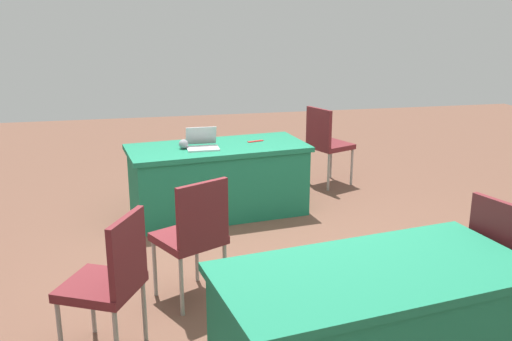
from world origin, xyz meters
TOP-DOWN VIEW (x-y plane):
  - ground_plane at (0.00, 0.00)m, footprint 14.40×14.40m
  - table_foreground at (0.15, -1.53)m, footprint 1.94×1.05m
  - table_mid_left at (-0.30, 1.50)m, footprint 1.91×1.14m
  - chair_tucked_left at (-1.38, 1.16)m, footprint 0.55×0.55m
  - chair_tucked_right at (-1.28, -2.25)m, footprint 0.58×0.58m
  - chair_aisle at (1.16, 0.88)m, footprint 0.59×0.59m
  - chair_by_pillar at (0.59, 0.30)m, footprint 0.59×0.59m
  - laptop_silver at (0.31, -1.46)m, footprint 0.32×0.29m
  - yarn_ball at (0.50, -1.48)m, footprint 0.10×0.10m
  - scissors_red at (-0.28, -1.63)m, footprint 0.18×0.09m

SIDE VIEW (x-z plane):
  - ground_plane at x=0.00m, z-range 0.00..0.00m
  - table_foreground at x=0.15m, z-range 0.00..0.74m
  - table_mid_left at x=-0.30m, z-range 0.00..0.74m
  - chair_aisle at x=1.16m, z-range 0.07..1.01m
  - chair_by_pillar at x=0.59m, z-range 0.07..1.04m
  - chair_tucked_left at x=-1.38m, z-range 0.07..1.04m
  - chair_tucked_right at x=-1.28m, z-range 0.08..1.05m
  - scissors_red at x=-0.28m, z-range 0.74..0.75m
  - laptop_silver at x=0.31m, z-range 0.68..0.88m
  - yarn_ball at x=0.50m, z-range 0.74..0.84m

